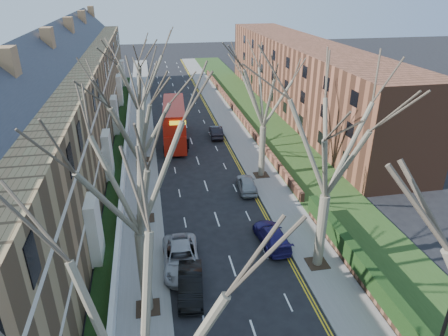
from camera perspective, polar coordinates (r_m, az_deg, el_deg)
pavement_left at (r=54.17m, az=-11.80°, el=5.68°), size 3.00×102.00×0.12m
pavement_right at (r=55.20m, az=0.80°, el=6.57°), size 3.00×102.00×0.12m
terrace_left at (r=45.78m, az=-22.04°, el=8.02°), size 9.70×78.00×13.60m
flats_right at (r=60.85m, az=10.93°, el=12.68°), size 13.97×54.00×10.00m
wall_hedge_right at (r=25.00m, az=23.49°, el=-18.48°), size 0.70×24.00×1.80m
front_wall_left at (r=46.54m, az=-13.85°, el=2.98°), size 0.30×78.00×1.00m
grass_verge_right at (r=56.22m, az=5.33°, el=6.91°), size 6.00×102.00×0.06m
tree_left_near at (r=11.95m, az=-13.37°, el=-21.65°), size 9.80×9.80×13.73m
tree_left_mid at (r=19.95m, az=-12.94°, el=0.89°), size 10.50×10.50×14.71m
tree_left_far at (r=29.47m, az=-12.60°, el=8.13°), size 10.15×10.15×14.22m
tree_left_dist at (r=41.06m, az=-12.48°, el=13.28°), size 10.50×10.50×14.71m
tree_right_mid at (r=24.12m, az=15.31°, el=4.88°), size 10.50×10.50×14.71m
tree_right_far at (r=36.75m, az=5.89°, el=11.89°), size 10.15×10.15×14.22m
double_decker_bus at (r=48.01m, az=-7.08°, el=6.26°), size 3.30×10.99×4.54m
car_left_mid at (r=25.52m, az=-4.81°, el=-16.26°), size 1.91×4.36×1.39m
car_left_far at (r=27.55m, az=-6.13°, el=-12.64°), size 2.60×5.34×1.46m
car_right_near at (r=29.82m, az=6.85°, el=-9.56°), size 2.04×4.66×1.33m
car_right_mid at (r=36.76m, az=3.27°, el=-2.26°), size 1.95×4.14×1.37m
car_right_far at (r=49.76m, az=-1.14°, el=5.24°), size 1.74×4.27×1.38m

